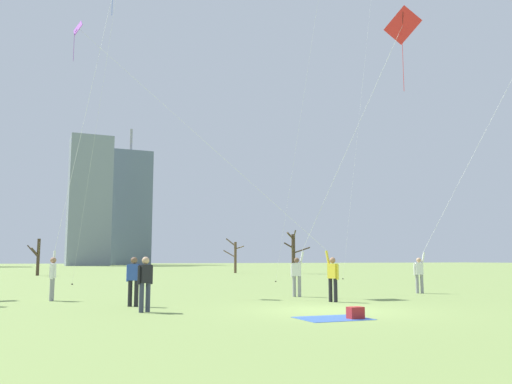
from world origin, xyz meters
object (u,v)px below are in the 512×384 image
object	(u,v)px
kite_flyer_midfield_center_blue	(74,174)
bystander_strolling_midfield	(134,279)
kite_flyer_foreground_left_pink	(438,235)
kite_flyer_midfield_right_purple	(287,232)
distant_kite_drifting_left_yellow	(370,13)
picnic_spot	(346,315)
bare_tree_far_right_edge	(235,256)
bare_tree_left_of_center	(293,251)
bare_tree_rightmost	(38,256)
kite_flyer_midfield_left_red	(326,205)
bystander_watching_nearby	(145,281)

from	to	relation	value
kite_flyer_midfield_center_blue	bystander_strolling_midfield	distance (m)	6.70
kite_flyer_foreground_left_pink	bystander_strolling_midfield	world-z (taller)	kite_flyer_foreground_left_pink
kite_flyer_foreground_left_pink	kite_flyer_midfield_right_purple	bearing A→B (deg)	-170.97
distant_kite_drifting_left_yellow	picnic_spot	xyz separation A→B (m)	(-20.68, -27.49, -24.45)
kite_flyer_foreground_left_pink	distant_kite_drifting_left_yellow	size ratio (longest dim) A/B	0.61
bare_tree_far_right_edge	bare_tree_left_of_center	bearing A→B (deg)	-48.40
kite_flyer_midfield_right_purple	bystander_strolling_midfield	bearing A→B (deg)	-176.43
picnic_spot	bare_tree_far_right_edge	distance (m)	47.77
kite_flyer_midfield_center_blue	distant_kite_drifting_left_yellow	xyz separation A→B (m)	(26.84, 16.66, 19.50)
kite_flyer_midfield_center_blue	bare_tree_rightmost	distance (m)	32.90
kite_flyer_midfield_center_blue	bare_tree_rightmost	world-z (taller)	kite_flyer_midfield_center_blue
picnic_spot	bare_tree_far_right_edge	size ratio (longest dim) A/B	0.46
distant_kite_drifting_left_yellow	bare_tree_left_of_center	distance (m)	25.57
kite_flyer_midfield_right_purple	bare_tree_rightmost	world-z (taller)	kite_flyer_midfield_right_purple
kite_flyer_midfield_left_red	picnic_spot	bearing A→B (deg)	-117.25
kite_flyer_midfield_center_blue	picnic_spot	size ratio (longest dim) A/B	9.56
kite_flyer_midfield_center_blue	kite_flyer_midfield_right_purple	bearing A→B (deg)	-31.68
kite_flyer_midfield_left_red	picnic_spot	world-z (taller)	kite_flyer_midfield_left_red
kite_flyer_midfield_left_red	picnic_spot	distance (m)	8.94
kite_flyer_foreground_left_pink	bystander_strolling_midfield	distance (m)	14.58
kite_flyer_midfield_center_blue	distant_kite_drifting_left_yellow	distance (m)	37.13
kite_flyer_midfield_left_red	bare_tree_left_of_center	size ratio (longest dim) A/B	2.66
kite_flyer_midfield_right_purple	bare_tree_far_right_edge	world-z (taller)	kite_flyer_midfield_right_purple
kite_flyer_midfield_left_red	bystander_strolling_midfield	distance (m)	8.83
kite_flyer_midfield_center_blue	picnic_spot	bearing A→B (deg)	-60.36
kite_flyer_foreground_left_pink	kite_flyer_midfield_center_blue	distance (m)	16.54
bare_tree_rightmost	bare_tree_left_of_center	xyz separation A→B (m)	(25.85, -3.37, 0.55)
kite_flyer_foreground_left_pink	bare_tree_left_of_center	size ratio (longest dim) A/B	3.64
distant_kite_drifting_left_yellow	bare_tree_far_right_edge	bearing A→B (deg)	110.03
bystander_strolling_midfield	bare_tree_far_right_edge	size ratio (longest dim) A/B	0.41
kite_flyer_foreground_left_pink	bystander_watching_nearby	bearing A→B (deg)	-165.25
kite_flyer_foreground_left_pink	distant_kite_drifting_left_yellow	bearing A→B (deg)	61.57
kite_flyer_midfield_center_blue	bystander_strolling_midfield	xyz separation A→B (m)	(1.67, -5.01, -4.14)
kite_flyer_midfield_center_blue	kite_flyer_foreground_left_pink	bearing A→B (deg)	-11.59
kite_flyer_midfield_left_red	bystander_watching_nearby	bearing A→B (deg)	-157.15
kite_flyer_midfield_left_red	distant_kite_drifting_left_yellow	xyz separation A→B (m)	(16.96, 20.27, 20.71)
kite_flyer_foreground_left_pink	kite_flyer_midfield_left_red	xyz separation A→B (m)	(-6.16, -0.32, 1.16)
distant_kite_drifting_left_yellow	bystander_watching_nearby	bearing A→B (deg)	-136.71
kite_flyer_midfield_right_purple	picnic_spot	xyz separation A→B (m)	(-1.36, -6.19, -2.50)
picnic_spot	bare_tree_rightmost	distance (m)	44.16
kite_flyer_midfield_right_purple	kite_flyer_midfield_center_blue	size ratio (longest dim) A/B	0.76
kite_flyer_midfield_left_red	bare_tree_far_right_edge	distance (m)	39.81
kite_flyer_midfield_center_blue	bare_tree_far_right_edge	world-z (taller)	kite_flyer_midfield_center_blue
kite_flyer_foreground_left_pink	bare_tree_rightmost	size ratio (longest dim) A/B	4.79
kite_flyer_midfield_right_purple	bystander_watching_nearby	size ratio (longest dim) A/B	8.20
picnic_spot	bare_tree_rightmost	bearing A→B (deg)	99.10
kite_flyer_foreground_left_pink	kite_flyer_midfield_center_blue	size ratio (longest dim) A/B	0.97
kite_flyer_foreground_left_pink	distant_kite_drifting_left_yellow	xyz separation A→B (m)	(10.80, 19.95, 21.87)
kite_flyer_foreground_left_pink	bare_tree_rightmost	bearing A→B (deg)	115.07
kite_flyer_midfield_right_purple	bystander_watching_nearby	distance (m)	6.59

